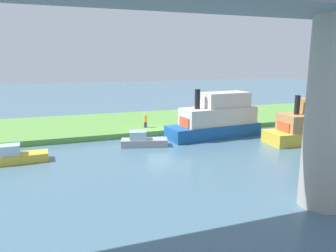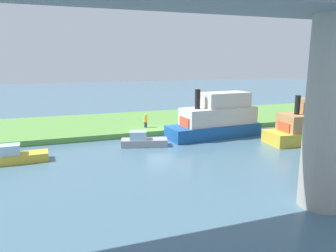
{
  "view_description": "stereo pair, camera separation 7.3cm",
  "coord_description": "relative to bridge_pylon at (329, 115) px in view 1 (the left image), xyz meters",
  "views": [
    {
      "loc": [
        9.13,
        28.13,
        7.07
      ],
      "look_at": [
        0.85,
        5.0,
        2.0
      ],
      "focal_mm": 34.08,
      "sensor_mm": 36.0,
      "label": 1
    },
    {
      "loc": [
        9.07,
        28.16,
        7.07
      ],
      "look_at": [
        0.85,
        5.0,
        2.0
      ],
      "focal_mm": 34.08,
      "sensor_mm": 36.0,
      "label": 2
    }
  ],
  "objects": [
    {
      "name": "person_on_bank",
      "position": [
        3.76,
        -18.74,
        -3.34
      ],
      "size": [
        0.48,
        0.48,
        1.39
      ],
      "color": "#2D334C",
      "rests_on": "grassy_bank"
    },
    {
      "name": "houseboat_blue",
      "position": [
        -2.08,
        -14.85,
        -2.86
      ],
      "size": [
        9.1,
        3.72,
        4.54
      ],
      "color": "#195199",
      "rests_on": "ground"
    },
    {
      "name": "mooring_post",
      "position": [
        -6.64,
        -17.6,
        -3.51
      ],
      "size": [
        0.2,
        0.2,
        1.06
      ],
      "primitive_type": "cylinder",
      "color": "brown",
      "rests_on": "grassy_bank"
    },
    {
      "name": "grassy_bank",
      "position": [
        3.01,
        -22.78,
        -4.29
      ],
      "size": [
        80.0,
        12.0,
        0.5
      ],
      "primitive_type": "cube",
      "color": "#5B9342",
      "rests_on": "ground"
    },
    {
      "name": "ground_plane",
      "position": [
        3.01,
        -16.78,
        -4.54
      ],
      "size": [
        160.0,
        160.0,
        0.0
      ],
      "primitive_type": "plane",
      "color": "#476B7F"
    },
    {
      "name": "bridge_pylon",
      "position": [
        0.0,
        0.0,
        0.0
      ],
      "size": [
        2.17,
        2.17,
        9.09
      ],
      "primitive_type": "cylinder",
      "color": "#9E998E",
      "rests_on": "ground"
    },
    {
      "name": "skiff_small",
      "position": [
        5.4,
        -13.78,
        -4.09
      ],
      "size": [
        4.06,
        2.3,
        1.28
      ],
      "color": "#99999E",
      "rests_on": "ground"
    },
    {
      "name": "pontoon_yellow",
      "position": [
        14.96,
        -12.48,
        -4.07
      ],
      "size": [
        4.03,
        1.56,
        1.33
      ],
      "color": "gold",
      "rests_on": "ground"
    },
    {
      "name": "motorboat_white",
      "position": [
        -9.23,
        -10.17,
        -3.0
      ],
      "size": [
        8.32,
        3.22,
        4.18
      ],
      "color": "gold",
      "rests_on": "ground"
    }
  ]
}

